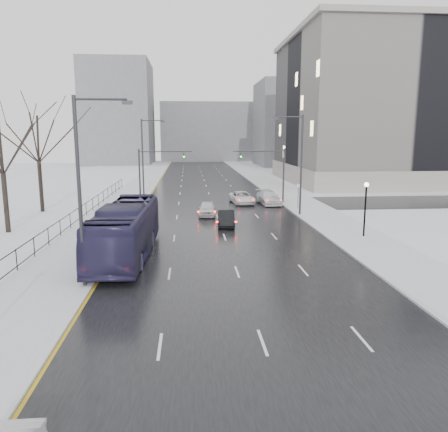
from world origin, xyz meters
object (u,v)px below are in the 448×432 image
object	(u,v)px
streetlight_l_near	(83,183)
streetlight_l_far	(144,155)
sedan_center_near	(207,209)
sedan_right_cross	(242,198)
sedan_right_near	(226,218)
mast_signal_right	(275,169)
bus	(126,230)
sedan_right_far	(269,198)
no_uturn_sign	(298,188)
tree_park_e	(43,213)
mast_signal_left	(149,170)
streetlight_r_mid	(299,160)
tree_park_d	(9,233)
lamppost_r_mid	(366,201)

from	to	relation	value
streetlight_l_near	streetlight_l_far	size ratio (longest dim) A/B	1.00
sedan_center_near	sedan_right_cross	bearing A→B (deg)	63.69
streetlight_l_near	sedan_right_near	world-z (taller)	streetlight_l_near
mast_signal_right	sedan_right_cross	xyz separation A→B (m)	(-3.83, 0.27, -3.36)
sedan_right_near	sedan_right_cross	distance (m)	13.22
bus	sedan_right_far	distance (m)	25.43
mast_signal_right	no_uturn_sign	xyz separation A→B (m)	(1.87, -4.00, -1.81)
tree_park_e	mast_signal_left	distance (m)	12.29
streetlight_l_near	sedan_right_cross	size ratio (longest dim) A/B	1.96
streetlight_r_mid	streetlight_l_far	distance (m)	20.27
tree_park_d	no_uturn_sign	size ratio (longest dim) A/B	4.63
lamppost_r_mid	sedan_right_cross	bearing A→B (deg)	112.32
tree_park_d	sedan_right_far	xyz separation A→B (m)	(24.36, 13.52, 0.81)
streetlight_l_far	lamppost_r_mid	xyz separation A→B (m)	(19.17, -22.00, -2.67)
mast_signal_right	sedan_center_near	size ratio (longest dim) A/B	1.54
tree_park_d	streetlight_l_far	bearing A→B (deg)	61.85
mast_signal_right	sedan_right_cross	bearing A→B (deg)	175.90
streetlight_r_mid	no_uturn_sign	xyz separation A→B (m)	(1.03, 4.00, -3.32)
tree_park_e	no_uturn_sign	distance (m)	27.50
tree_park_e	streetlight_l_far	xyz separation A→B (m)	(10.03, 8.00, 5.62)
lamppost_r_mid	no_uturn_sign	world-z (taller)	lamppost_r_mid
bus	sedan_right_far	size ratio (longest dim) A/B	2.42
no_uturn_sign	sedan_right_far	bearing A→B (deg)	126.87
mast_signal_left	bus	xyz separation A→B (m)	(0.33, -21.97, -2.28)
streetlight_l_near	no_uturn_sign	xyz separation A→B (m)	(17.37, 24.00, -3.32)
mast_signal_left	mast_signal_right	bearing A→B (deg)	0.00
mast_signal_right	no_uturn_sign	distance (m)	4.77
bus	tree_park_e	bearing A→B (deg)	123.85
no_uturn_sign	streetlight_l_near	bearing A→B (deg)	-125.89
streetlight_r_mid	sedan_right_cross	world-z (taller)	streetlight_r_mid
streetlight_l_near	sedan_right_near	bearing A→B (deg)	60.62
lamppost_r_mid	sedan_right_cross	distance (m)	19.87
streetlight_r_mid	bus	size ratio (longest dim) A/B	0.78
streetlight_l_far	bus	size ratio (longest dim) A/B	0.78
mast_signal_right	no_uturn_sign	size ratio (longest dim) A/B	2.41
streetlight_l_near	streetlight_r_mid	bearing A→B (deg)	50.76
sedan_right_far	streetlight_l_far	bearing A→B (deg)	157.17
tree_park_e	sedan_right_near	world-z (taller)	tree_park_e
no_uturn_sign	sedan_center_near	size ratio (longest dim) A/B	0.64
tree_park_d	streetlight_l_near	xyz separation A→B (m)	(9.63, -14.00, 5.62)
tree_park_d	sedan_center_near	size ratio (longest dim) A/B	2.97
lamppost_r_mid	sedan_center_near	bearing A→B (deg)	138.49
tree_park_d	lamppost_r_mid	size ratio (longest dim) A/B	2.92
streetlight_l_far	sedan_right_far	xyz separation A→B (m)	(14.73, -4.48, -4.81)
sedan_right_near	sedan_right_cross	bearing A→B (deg)	80.73
tree_park_e	sedan_right_cross	size ratio (longest dim) A/B	2.65
streetlight_r_mid	sedan_right_cross	distance (m)	10.67
streetlight_l_far	lamppost_r_mid	bearing A→B (deg)	-48.94
lamppost_r_mid	streetlight_r_mid	bearing A→B (deg)	105.82
streetlight_r_mid	mast_signal_right	world-z (taller)	streetlight_r_mid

